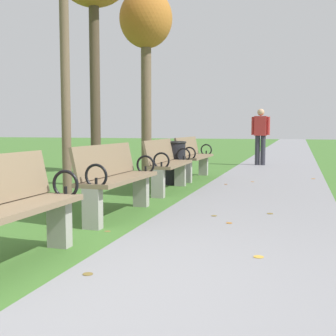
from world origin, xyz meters
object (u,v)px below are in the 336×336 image
park_bench_3 (167,164)px  pedestrian_walking (260,134)px  tree_4 (146,26)px  park_bench_4 (193,156)px  park_bench_2 (116,178)px  trash_bin (174,163)px  park_bench_1 (2,209)px

park_bench_3 → pedestrian_walking: size_ratio=0.99×
tree_4 → pedestrian_walking: 4.82m
park_bench_3 → park_bench_4: (0.00, 2.01, 0.00)m
park_bench_2 → park_bench_3: (-0.00, 2.29, 0.00)m
park_bench_2 → tree_4: tree_4 is taller
tree_4 → trash_bin: size_ratio=4.98×
park_bench_2 → tree_4: bearing=104.3°
tree_4 → pedestrian_walking: (2.28, 3.47, -2.44)m
pedestrian_walking → park_bench_3: bearing=-100.9°
trash_bin → park_bench_4: bearing=81.9°
park_bench_1 → trash_bin: bearing=91.5°
park_bench_3 → park_bench_4: same height
park_bench_2 → pedestrian_walking: pedestrian_walking is taller
park_bench_3 → trash_bin: (-0.15, 0.98, -0.06)m
park_bench_4 → park_bench_2: bearing=-90.0°
park_bench_2 → park_bench_3: 2.29m
pedestrian_walking → park_bench_2: bearing=-97.9°
park_bench_2 → park_bench_3: bearing=90.0°
tree_4 → trash_bin: 3.38m
park_bench_1 → park_bench_4: (0.00, 6.55, 0.00)m
park_bench_2 → pedestrian_walking: (1.12, 8.07, 0.44)m
park_bench_2 → pedestrian_walking: 8.16m
park_bench_1 → park_bench_3: same height
park_bench_1 → park_bench_3: 4.54m
park_bench_1 → pedestrian_walking: bearing=83.8°
park_bench_3 → tree_4: size_ratio=0.38×
park_bench_1 → park_bench_3: (-0.00, 4.54, 0.00)m
tree_4 → park_bench_2: bearing=-75.7°
park_bench_4 → tree_4: size_ratio=0.38×
park_bench_4 → trash_bin: park_bench_4 is taller
pedestrian_walking → tree_4: bearing=-123.3°
park_bench_1 → tree_4: bearing=99.7°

